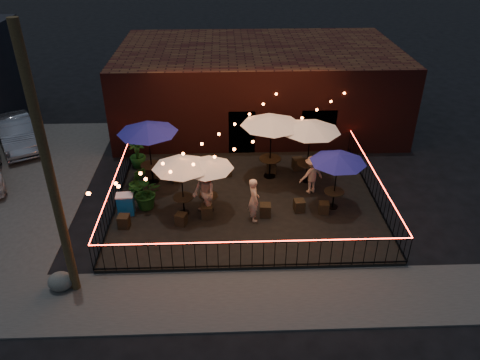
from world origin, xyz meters
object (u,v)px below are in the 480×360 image
Objects in this scene: cafe_table_1 at (147,129)px; cafe_table_5 at (311,127)px; cooler at (126,204)px; cafe_table_2 at (207,165)px; boulder at (60,281)px; utility_pole at (50,175)px; cafe_table_4 at (338,159)px; cafe_table_0 at (181,164)px; cafe_table_3 at (271,121)px.

cafe_table_5 reaches higher than cafe_table_1.
cafe_table_5 is 3.85× the size of cooler.
cafe_table_2 reaches higher than boulder.
cafe_table_1 is 6.40m from cafe_table_5.
utility_pole is at bearing -106.80° from cooler.
cafe_table_5 is (-0.69, 2.03, 0.36)m from cafe_table_4.
cooler is 1.01× the size of boulder.
cafe_table_0 is 2.83× the size of boulder.
cafe_table_5 reaches higher than cafe_table_0.
cafe_table_4 is at bearing -2.21° from cooler.
cafe_table_1 is at bearing 69.54° from cooler.
cafe_table_1 is at bearing 75.20° from utility_pole.
cafe_table_1 is 0.86× the size of cafe_table_5.
cafe_table_3 is 0.86× the size of cafe_table_5.
cafe_table_1 is 3.32× the size of cooler.
boulder is (-0.43, -0.02, -3.68)m from utility_pole.
cafe_table_2 is 2.58× the size of cooler.
cafe_table_5 is at bearing 36.74° from utility_pole.
cafe_table_4 is (2.20, -2.44, -0.45)m from cafe_table_3.
cafe_table_1 is (1.60, 6.06, -1.43)m from utility_pole.
cooler is at bearing 70.69° from boulder.
cafe_table_3 reaches higher than boulder.
cafe_table_5 is at bearing 13.79° from cooler.
cafe_table_1 is 3.11m from cooler.
cafe_table_1 is 6.79m from boulder.
cafe_table_4 is at bearing 23.46° from boulder.
cafe_table_4 is 10.12m from boulder.
cafe_table_2 is at bearing -179.29° from cafe_table_4.
boulder is at bearing -137.27° from cafe_table_3.
cafe_table_4 is 3.17× the size of cooler.
boulder is at bearing -112.70° from cooler.
cafe_table_3 is 1.56m from cafe_table_5.
utility_pole is at bearing -155.62° from cafe_table_4.
utility_pole reaches higher than cafe_table_3.
cooler is 4.03m from boulder.
cafe_table_1 reaches higher than cafe_table_4.
cafe_table_1 is at bearing -176.30° from cafe_table_3.
cafe_table_0 and cafe_table_4 have the same top height.
cafe_table_3 is at bearing 3.70° from cafe_table_1.
cafe_table_3 reaches higher than cafe_table_4.
utility_pole is 3.03× the size of cafe_table_4.
cafe_table_5 is (8.00, 5.97, -1.41)m from utility_pole.
cafe_table_4 is at bearing -71.27° from cafe_table_5.
cafe_table_4 is at bearing 0.71° from cafe_table_2.
utility_pole is 3.70m from boulder.
cafe_table_4 is at bearing 24.38° from utility_pole.
cafe_table_4 is (7.09, -2.12, -0.34)m from cafe_table_1.
cafe_table_2 is 3.60m from cafe_table_3.
cafe_table_5 is at bearing -0.77° from cafe_table_1.
cooler is (0.90, 3.78, -3.43)m from utility_pole.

